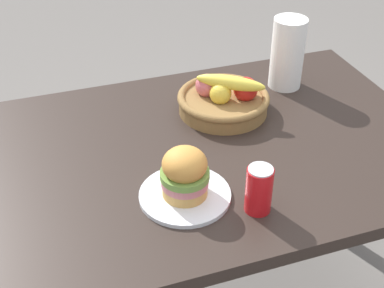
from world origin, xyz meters
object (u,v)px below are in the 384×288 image
(plate, at_px, (185,195))
(paper_towel_roll, at_px, (287,53))
(soda_can, at_px, (259,189))
(sandwich, at_px, (185,173))
(fruit_basket, at_px, (224,99))

(plate, distance_m, paper_towel_roll, 0.68)
(soda_can, xyz_separation_m, paper_towel_roll, (0.35, 0.54, 0.06))
(sandwich, height_order, paper_towel_roll, paper_towel_roll)
(plate, distance_m, fruit_basket, 0.43)
(plate, relative_size, soda_can, 1.86)
(sandwich, distance_m, paper_towel_roll, 0.67)
(paper_towel_roll, bearing_deg, plate, -138.59)
(fruit_basket, bearing_deg, plate, -124.66)
(fruit_basket, distance_m, paper_towel_roll, 0.28)
(plate, bearing_deg, soda_can, -32.85)
(sandwich, bearing_deg, paper_towel_roll, 41.41)
(plate, relative_size, fruit_basket, 0.81)
(plate, bearing_deg, paper_towel_roll, 41.41)
(soda_can, distance_m, fruit_basket, 0.46)
(sandwich, xyz_separation_m, paper_towel_roll, (0.50, 0.44, 0.04))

